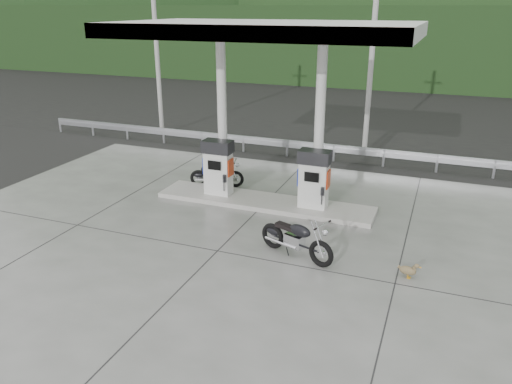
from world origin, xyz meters
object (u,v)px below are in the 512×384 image
(gas_pump_left, at_px, (218,167))
(duck, at_px, (408,271))
(motorcycle_right, at_px, (296,239))
(motorcycle_left, at_px, (217,175))
(gas_pump_right, at_px, (314,179))

(gas_pump_left, xyz_separation_m, duck, (6.32, -3.10, -0.87))
(motorcycle_right, bearing_deg, duck, 19.18)
(gas_pump_left, xyz_separation_m, motorcycle_left, (-0.53, 0.98, -0.63))
(gas_pump_right, height_order, duck, gas_pump_right)
(motorcycle_left, relative_size, motorcycle_right, 0.86)
(gas_pump_left, bearing_deg, motorcycle_left, 118.52)
(gas_pump_right, distance_m, motorcycle_right, 3.12)
(gas_pump_left, height_order, motorcycle_left, gas_pump_left)
(motorcycle_left, bearing_deg, duck, -47.72)
(motorcycle_right, height_order, duck, motorcycle_right)
(gas_pump_left, relative_size, gas_pump_right, 1.00)
(duck, bearing_deg, motorcycle_left, 159.57)
(motorcycle_left, height_order, duck, motorcycle_left)
(gas_pump_left, distance_m, motorcycle_right, 4.74)
(duck, bearing_deg, gas_pump_right, 145.54)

